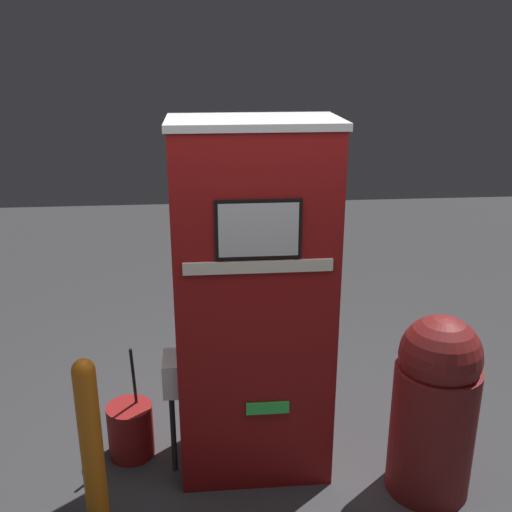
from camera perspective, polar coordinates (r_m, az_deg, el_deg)
ground_plane at (r=3.87m, az=0.19°, el=-21.26°), size 14.00×14.00×0.00m
gas_pump at (r=3.51m, az=-0.23°, el=-4.79°), size 1.00×0.57×2.16m
safety_bollard at (r=3.32m, az=-15.36°, el=-17.38°), size 0.12×0.12×1.09m
trash_bin at (r=3.69m, az=16.65°, el=-13.45°), size 0.49×0.49×1.12m
squeegee_bucket at (r=4.10m, az=-11.84°, el=-15.90°), size 0.29×0.29×0.79m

